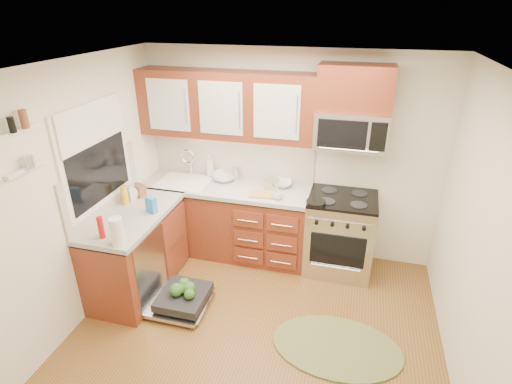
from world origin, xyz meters
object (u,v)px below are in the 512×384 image
(paper_towel_roll, at_px, (117,231))
(bowl_a, at_px, (280,184))
(skillet, at_px, (316,203))
(range, at_px, (340,234))
(upper_cabinets, at_px, (226,105))
(dishwasher, at_px, (180,299))
(microwave, at_px, (351,130))
(stock_pot, at_px, (272,184))
(rug, at_px, (337,347))
(sink, at_px, (185,191))
(cutting_board, at_px, (263,194))
(cup, at_px, (278,195))
(bowl_b, at_px, (224,177))

(paper_towel_roll, xyz_separation_m, bowl_a, (1.17, 1.62, -0.10))
(skillet, bearing_deg, range, 41.76)
(upper_cabinets, relative_size, skillet, 9.65)
(dishwasher, bearing_deg, microwave, 39.07)
(skillet, bearing_deg, microwave, 52.88)
(skillet, relative_size, stock_pot, 1.11)
(microwave, xyz_separation_m, rug, (0.10, -1.39, -1.69))
(dishwasher, xyz_separation_m, stock_pot, (0.70, 1.20, 0.88))
(paper_towel_roll, bearing_deg, range, 36.92)
(skillet, distance_m, stock_pot, 0.64)
(sink, relative_size, cutting_board, 1.96)
(rug, bearing_deg, skillet, 110.53)
(microwave, bearing_deg, range, -90.00)
(microwave, relative_size, paper_towel_roll, 2.86)
(microwave, bearing_deg, rug, -85.75)
(rug, distance_m, stock_pot, 1.91)
(dishwasher, relative_size, cutting_board, 2.21)
(sink, bearing_deg, cup, -7.98)
(dishwasher, bearing_deg, stock_pot, 59.68)
(stock_pot, xyz_separation_m, paper_towel_roll, (-1.09, -1.52, 0.08))
(dishwasher, distance_m, rug, 1.65)
(range, distance_m, microwave, 1.23)
(rug, bearing_deg, paper_towel_roll, -175.06)
(stock_pot, height_order, cutting_board, stock_pot)
(upper_cabinets, height_order, dishwasher, upper_cabinets)
(rug, height_order, cutting_board, cutting_board)
(dishwasher, relative_size, stock_pot, 3.65)
(cutting_board, bearing_deg, sink, 173.93)
(skillet, distance_m, bowl_b, 1.26)
(microwave, bearing_deg, dishwasher, -140.93)
(sink, xyz_separation_m, paper_towel_roll, (0.00, -1.44, 0.26))
(paper_towel_roll, distance_m, cup, 1.76)
(stock_pot, bearing_deg, microwave, 3.45)
(dishwasher, distance_m, skillet, 1.77)
(paper_towel_roll, bearing_deg, microwave, 39.13)
(skillet, bearing_deg, paper_towel_roll, -143.97)
(upper_cabinets, distance_m, range, 1.99)
(upper_cabinets, bearing_deg, paper_towel_roll, -108.22)
(skillet, bearing_deg, stock_pot, 150.23)
(sink, bearing_deg, paper_towel_roll, -90.00)
(upper_cabinets, xyz_separation_m, sink, (-0.52, -0.16, -1.07))
(upper_cabinets, distance_m, cup, 1.18)
(bowl_b, bearing_deg, microwave, -1.75)
(paper_towel_roll, relative_size, bowl_a, 0.98)
(skillet, xyz_separation_m, cup, (-0.44, 0.07, 0.00))
(cutting_board, relative_size, bowl_b, 1.05)
(cutting_board, xyz_separation_m, bowl_a, (0.14, 0.29, 0.02))
(range, bearing_deg, bowl_a, 167.32)
(skillet, distance_m, cup, 0.44)
(range, relative_size, bowl_b, 3.15)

